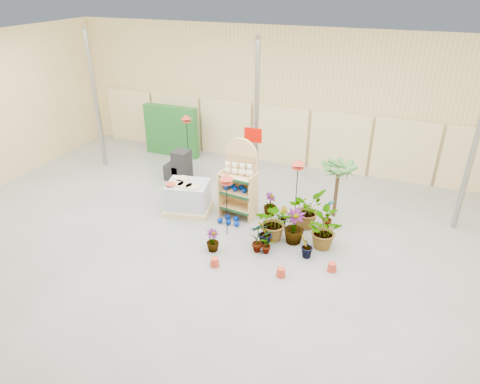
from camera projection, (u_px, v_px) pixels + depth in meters
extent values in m
cube|color=slate|center=(205.00, 256.00, 10.10)|extent=(15.00, 12.00, 0.10)
cube|color=white|center=(196.00, 55.00, 7.99)|extent=(15.00, 12.00, 0.10)
cube|color=tan|center=(283.00, 98.00, 14.05)|extent=(15.00, 0.10, 4.50)
cylinder|color=gray|center=(96.00, 101.00, 13.74)|extent=(0.14, 0.14, 4.50)
cylinder|color=gray|center=(475.00, 146.00, 10.13)|extent=(0.14, 0.14, 4.50)
cylinder|color=gray|center=(256.00, 120.00, 11.94)|extent=(0.14, 0.14, 4.50)
cube|color=#D3BC80|center=(131.00, 116.00, 16.48)|extent=(1.90, 0.06, 2.00)
cube|color=#D3BC80|center=(176.00, 122.00, 15.82)|extent=(1.90, 0.06, 2.00)
cube|color=#D3BC80|center=(226.00, 128.00, 15.17)|extent=(1.90, 0.06, 2.00)
cube|color=#D3BC80|center=(280.00, 135.00, 14.51)|extent=(1.90, 0.06, 2.00)
cube|color=#D3BC80|center=(339.00, 143.00, 13.85)|extent=(1.90, 0.06, 2.00)
cube|color=#D3BC80|center=(404.00, 151.00, 13.20)|extent=(1.90, 0.06, 2.00)
cube|color=#D3BC80|center=(476.00, 161.00, 12.54)|extent=(1.90, 0.06, 2.00)
cube|color=tan|center=(241.00, 184.00, 11.46)|extent=(0.91, 0.19, 1.72)
cylinder|color=tan|center=(241.00, 155.00, 11.06)|extent=(0.91, 0.19, 0.91)
cube|color=tan|center=(238.00, 207.00, 11.49)|extent=(0.93, 0.61, 0.04)
cube|color=#0F3819|center=(234.00, 211.00, 11.29)|extent=(0.87, 0.14, 0.06)
cube|color=tan|center=(238.00, 192.00, 11.29)|extent=(0.93, 0.61, 0.04)
cube|color=#0F3819|center=(234.00, 196.00, 11.08)|extent=(0.87, 0.14, 0.06)
cube|color=tan|center=(238.00, 176.00, 11.08)|extent=(0.93, 0.61, 0.04)
cube|color=#0F3819|center=(234.00, 180.00, 10.87)|extent=(0.87, 0.14, 0.06)
cube|color=tan|center=(223.00, 193.00, 11.48)|extent=(0.10, 0.51, 1.32)
cube|color=tan|center=(253.00, 198.00, 11.19)|extent=(0.10, 0.51, 1.32)
sphere|color=#F3DFC1|center=(228.00, 170.00, 11.18)|extent=(0.18, 0.18, 0.18)
sphere|color=#F3DFC1|center=(228.00, 164.00, 11.11)|extent=(0.14, 0.14, 0.14)
sphere|color=#F3DFC1|center=(235.00, 171.00, 11.11)|extent=(0.19, 0.19, 0.19)
sphere|color=#F3DFC1|center=(235.00, 165.00, 11.04)|extent=(0.14, 0.14, 0.14)
sphere|color=#F3DFC1|center=(242.00, 172.00, 11.04)|extent=(0.20, 0.20, 0.20)
sphere|color=#F3DFC1|center=(242.00, 166.00, 10.96)|extent=(0.14, 0.14, 0.14)
sphere|color=#F3DFC1|center=(250.00, 173.00, 10.97)|extent=(0.21, 0.21, 0.21)
sphere|color=#F3DFC1|center=(250.00, 167.00, 10.89)|extent=(0.14, 0.14, 0.14)
sphere|color=#00218B|center=(226.00, 187.00, 11.33)|extent=(0.15, 0.15, 0.15)
sphere|color=#00218B|center=(232.00, 186.00, 11.39)|extent=(0.15, 0.15, 0.15)
sphere|color=#00218B|center=(235.00, 189.00, 11.25)|extent=(0.15, 0.15, 0.15)
sphere|color=#00218B|center=(241.00, 188.00, 11.30)|extent=(0.15, 0.15, 0.15)
sphere|color=#00218B|center=(244.00, 190.00, 11.16)|extent=(0.15, 0.15, 0.15)
sphere|color=#00218B|center=(251.00, 189.00, 11.22)|extent=(0.15, 0.15, 0.15)
sphere|color=#00218B|center=(220.00, 220.00, 11.32)|extent=(0.15, 0.15, 0.15)
sphere|color=#00218B|center=(228.00, 217.00, 11.48)|extent=(0.15, 0.15, 0.15)
sphere|color=#00218B|center=(228.00, 222.00, 11.24)|extent=(0.15, 0.15, 0.15)
sphere|color=#00218B|center=(236.00, 219.00, 11.40)|extent=(0.15, 0.15, 0.15)
sphere|color=#00218B|center=(237.00, 224.00, 11.16)|extent=(0.15, 0.15, 0.15)
cube|color=#D3BC80|center=(189.00, 208.00, 11.90)|extent=(1.38, 1.22, 0.15)
cube|color=#ABB2C7|center=(188.00, 195.00, 11.71)|extent=(1.26, 1.10, 0.70)
cylinder|color=#D2BA8D|center=(177.00, 183.00, 11.50)|extent=(0.40, 0.40, 0.04)
cylinder|color=#D2BA8D|center=(185.00, 185.00, 11.41)|extent=(0.40, 0.40, 0.04)
cylinder|color=#D2BA8D|center=(193.00, 186.00, 11.33)|extent=(0.40, 0.40, 0.04)
cylinder|color=#D2BA8D|center=(182.00, 179.00, 11.74)|extent=(0.40, 0.40, 0.04)
cube|color=black|center=(182.00, 173.00, 13.58)|extent=(0.50, 0.50, 0.50)
cube|color=black|center=(181.00, 158.00, 13.35)|extent=(0.50, 0.50, 0.50)
cube|color=black|center=(174.00, 172.00, 13.67)|extent=(0.50, 0.50, 0.50)
cube|color=#1C5F20|center=(171.00, 131.00, 15.21)|extent=(2.00, 0.30, 1.80)
cylinder|color=gray|center=(253.00, 165.00, 12.02)|extent=(0.05, 0.05, 2.20)
cube|color=#B60800|center=(253.00, 135.00, 11.57)|extent=(0.50, 0.03, 0.40)
cylinder|color=black|center=(227.00, 210.00, 10.51)|extent=(0.02, 0.02, 1.46)
cylinder|color=#BF3A26|center=(226.00, 183.00, 10.17)|extent=(0.30, 0.30, 0.02)
cone|color=#BF3A26|center=(226.00, 176.00, 10.10)|extent=(0.34, 0.34, 0.14)
cylinder|color=black|center=(296.00, 196.00, 11.01)|extent=(0.02, 0.02, 1.59)
cylinder|color=#BF3A26|center=(298.00, 168.00, 10.65)|extent=(0.30, 0.30, 0.02)
cone|color=#BF3A26|center=(298.00, 162.00, 10.57)|extent=(0.34, 0.34, 0.14)
cylinder|color=black|center=(188.00, 144.00, 14.39)|extent=(0.02, 0.02, 1.56)
cylinder|color=#BF3A26|center=(187.00, 122.00, 14.03)|extent=(0.30, 0.30, 0.02)
cone|color=#BF3A26|center=(186.00, 117.00, 13.95)|extent=(0.34, 0.34, 0.14)
cylinder|color=#462F1B|center=(336.00, 194.00, 11.38)|extent=(0.10, 0.10, 1.34)
imported|color=#3A722F|center=(258.00, 237.00, 10.02)|extent=(0.51, 0.47, 0.80)
imported|color=#3A722F|center=(265.00, 234.00, 10.18)|extent=(0.36, 0.44, 0.75)
imported|color=#3A722F|center=(275.00, 222.00, 10.45)|extent=(0.98, 0.87, 0.99)
imported|color=#3A722F|center=(294.00, 227.00, 10.35)|extent=(0.52, 0.52, 0.89)
imported|color=#3A722F|center=(328.00, 213.00, 11.00)|extent=(0.33, 0.45, 0.80)
imported|color=#3A722F|center=(282.00, 217.00, 11.11)|extent=(0.33, 0.36, 0.54)
imported|color=#3A722F|center=(306.00, 209.00, 10.99)|extent=(0.97, 1.06, 1.01)
imported|color=#3A722F|center=(213.00, 240.00, 10.10)|extent=(0.43, 0.43, 0.56)
imported|color=#3A722F|center=(267.00, 241.00, 9.99)|extent=(0.39, 0.42, 0.66)
imported|color=#3A722F|center=(306.00, 247.00, 9.83)|extent=(0.36, 0.40, 0.61)
imported|color=#3A722F|center=(322.00, 230.00, 10.16)|extent=(1.13, 1.13, 0.95)
imported|color=#3A722F|center=(270.00, 205.00, 11.57)|extent=(0.41, 0.41, 0.66)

